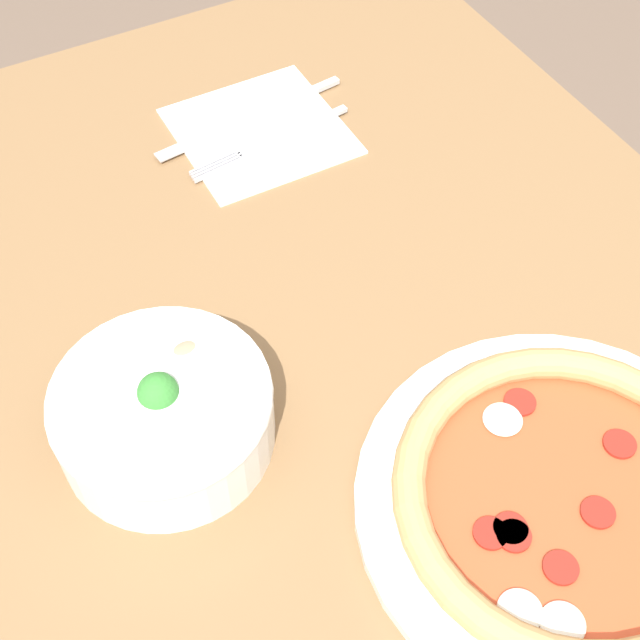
% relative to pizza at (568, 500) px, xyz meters
% --- Properties ---
extents(dining_table, '(1.38, 0.80, 0.78)m').
position_rel_pizza_xyz_m(dining_table, '(0.06, 0.08, -0.13)').
color(dining_table, olive).
rests_on(dining_table, ground_plane).
extents(pizza, '(0.32, 0.32, 0.04)m').
position_rel_pizza_xyz_m(pizza, '(0.00, 0.00, 0.00)').
color(pizza, white).
rests_on(pizza, dining_table).
extents(bowl, '(0.17, 0.17, 0.08)m').
position_rel_pizza_xyz_m(bowl, '(0.20, 0.24, 0.02)').
color(bowl, white).
rests_on(bowl, dining_table).
extents(napkin, '(0.17, 0.17, 0.00)m').
position_rel_pizza_xyz_m(napkin, '(0.51, 0.01, -0.02)').
color(napkin, white).
rests_on(napkin, dining_table).
extents(fork, '(0.03, 0.20, 0.00)m').
position_rel_pizza_xyz_m(fork, '(0.48, 0.01, -0.01)').
color(fork, silver).
rests_on(fork, napkin).
extents(knife, '(0.04, 0.23, 0.01)m').
position_rel_pizza_xyz_m(knife, '(0.53, 0.00, -0.01)').
color(knife, silver).
rests_on(knife, napkin).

